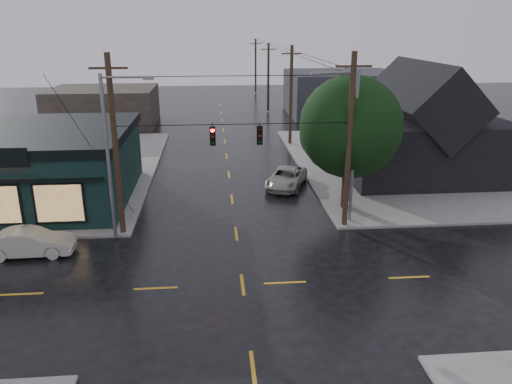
{
  "coord_description": "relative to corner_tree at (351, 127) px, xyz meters",
  "views": [
    {
      "loc": [
        -1.17,
        -20.6,
        11.51
      ],
      "look_at": [
        1.05,
        4.79,
        2.92
      ],
      "focal_mm": 35.0,
      "sensor_mm": 36.0,
      "label": 1
    }
  ],
  "objects": [
    {
      "name": "streetlight_nw",
      "position": [
        -14.17,
        -3.65,
        -5.43
      ],
      "size": [
        5.4,
        0.3,
        9.15
      ],
      "primitive_type": null,
      "color": "gray",
      "rests_on": "ground"
    },
    {
      "name": "span_signal_assembly",
      "position": [
        -7.28,
        -2.95,
        0.27
      ],
      "size": [
        13.0,
        0.48,
        1.23
      ],
      "color": "black",
      "rests_on": "ground"
    },
    {
      "name": "ground_plane",
      "position": [
        -7.37,
        -9.45,
        -5.43
      ],
      "size": [
        160.0,
        160.0,
        0.0
      ],
      "primitive_type": "plane",
      "color": "black"
    },
    {
      "name": "corner_tree",
      "position": [
        0.0,
        0.0,
        0.0
      ],
      "size": [
        6.44,
        6.44,
        8.52
      ],
      "color": "black",
      "rests_on": "ground"
    },
    {
      "name": "utility_pole_far_b",
      "position": [
        -0.87,
        38.55,
        -5.43
      ],
      "size": [
        2.0,
        0.32,
        9.15
      ],
      "primitive_type": null,
      "color": "black",
      "rests_on": "ground"
    },
    {
      "name": "bg_building_east",
      "position": [
        8.63,
        35.55,
        -2.63
      ],
      "size": [
        14.0,
        12.0,
        5.6
      ],
      "primitive_type": "cube",
      "color": "#2A2A2F",
      "rests_on": "ground"
    },
    {
      "name": "bg_building_west",
      "position": [
        -21.37,
        30.55,
        -3.23
      ],
      "size": [
        12.0,
        10.0,
        4.4
      ],
      "primitive_type": "cube",
      "color": "#2E2621",
      "rests_on": "ground"
    },
    {
      "name": "sedan_cream",
      "position": [
        -18.22,
        -5.38,
        -4.7
      ],
      "size": [
        4.49,
        1.71,
        1.46
      ],
      "primitive_type": "imported",
      "rotation": [
        0.0,
        0.0,
        1.61
      ],
      "color": "beige",
      "rests_on": "ground"
    },
    {
      "name": "utility_pole_ne",
      "position": [
        -0.87,
        -2.95,
        -5.43
      ],
      "size": [
        2.0,
        0.32,
        10.15
      ],
      "primitive_type": null,
      "color": "black",
      "rests_on": "ground"
    },
    {
      "name": "utility_pole_far_c",
      "position": [
        -0.87,
        58.55,
        -5.43
      ],
      "size": [
        2.0,
        0.32,
        9.15
      ],
      "primitive_type": null,
      "color": "black",
      "rests_on": "ground"
    },
    {
      "name": "streetlight_ne",
      "position": [
        -0.37,
        -2.25,
        -5.43
      ],
      "size": [
        5.4,
        0.3,
        9.15
      ],
      "primitive_type": null,
      "color": "gray",
      "rests_on": "ground"
    },
    {
      "name": "pizza_shop",
      "position": [
        -22.37,
        3.49,
        -2.87
      ],
      "size": [
        16.3,
        12.34,
        4.9
      ],
      "color": "black",
      "rests_on": "ground"
    },
    {
      "name": "sidewalk_ne",
      "position": [
        12.63,
        10.55,
        -5.35
      ],
      "size": [
        28.0,
        28.0,
        0.15
      ],
      "primitive_type": "cube",
      "color": "gray",
      "rests_on": "ground"
    },
    {
      "name": "suv_silver",
      "position": [
        -3.22,
        4.97,
        -4.72
      ],
      "size": [
        4.02,
        5.56,
        1.4
      ],
      "primitive_type": "imported",
      "rotation": [
        0.0,
        0.0,
        -0.37
      ],
      "color": "#A9A99C",
      "rests_on": "ground"
    },
    {
      "name": "utility_pole_nw",
      "position": [
        -13.87,
        -2.95,
        -5.43
      ],
      "size": [
        2.0,
        0.32,
        10.15
      ],
      "primitive_type": null,
      "color": "black",
      "rests_on": "ground"
    },
    {
      "name": "ne_building",
      "position": [
        7.63,
        7.55,
        -0.95
      ],
      "size": [
        12.6,
        11.6,
        8.75
      ],
      "color": "black",
      "rests_on": "ground"
    },
    {
      "name": "utility_pole_far_a",
      "position": [
        -0.87,
        18.55,
        -5.43
      ],
      "size": [
        2.0,
        0.32,
        9.65
      ],
      "primitive_type": null,
      "color": "black",
      "rests_on": "ground"
    }
  ]
}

